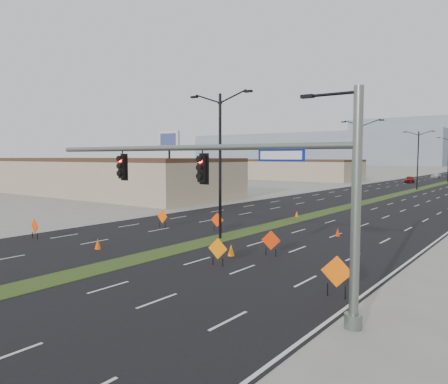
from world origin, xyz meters
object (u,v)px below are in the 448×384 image
Objects in this scene: car_far at (436,175)px; cone_0 at (98,244)px; signal_mast at (239,181)px; cone_3 at (297,214)px; car_left at (409,179)px; construction_sign_5 at (337,273)px; streetlight_3 at (448,158)px; construction_sign_1 at (162,217)px; construction_sign_0 at (35,227)px; streetlight_0 at (220,161)px; construction_sign_2 at (217,221)px; cone_2 at (338,232)px; streetlight_1 at (361,159)px; cone_1 at (231,250)px; construction_sign_3 at (271,241)px; streetlight_2 at (418,158)px; pole_sign_west at (169,146)px; construction_sign_4 at (218,250)px.

car_far reaches higher than cone_0.
signal_mast reaches higher than cone_3.
construction_sign_5 is at bearing -85.37° from car_left.
construction_sign_5 is (11.50, -91.30, -4.39)m from streetlight_3.
construction_sign_0 is at bearing -109.42° from construction_sign_1.
streetlight_0 is 7.01× the size of construction_sign_2.
car_far is at bearing 106.99° from streetlight_3.
signal_mast is at bearing -146.59° from construction_sign_5.
construction_sign_0 is 2.47× the size of cone_3.
cone_0 is at bearing -118.27° from streetlight_0.
streetlight_1 is at bearing 105.63° from cone_2.
construction_sign_1 is 0.87× the size of construction_sign_5.
cone_1 is (3.72, -3.85, -5.08)m from streetlight_0.
car_far is 103.27m from construction_sign_1.
construction_sign_5 reaches higher than car_far.
construction_sign_3 is 2.35m from cone_1.
construction_sign_3 is at bearing -67.72° from cone_3.
construction_sign_5 reaches higher than construction_sign_0.
cone_3 is at bearing 134.21° from cone_2.
construction_sign_3 is (7.59, -4.79, 0.05)m from construction_sign_2.
signal_mast reaches higher than cone_2.
streetlight_0 is 6.64× the size of construction_sign_1.
car_left is at bearing 97.04° from cone_1.
car_far reaches higher than cone_3.
signal_mast reaches higher than construction_sign_2.
streetlight_2 is 63.64m from cone_0.
pole_sign_west is (-24.65, 21.72, 2.16)m from signal_mast.
construction_sign_2 is (4.50, 1.37, -0.05)m from construction_sign_1.
cone_1 is at bearing -45.99° from streetlight_0.
car_left is 85.31m from construction_sign_5.
streetlight_2 is 7.01× the size of construction_sign_2.
streetlight_1 reaches higher than car_left.
car_far is 93.19m from pole_sign_west.
streetlight_0 and streetlight_1 have the same top height.
construction_sign_1 is at bearing 155.13° from cone_1.
construction_sign_2 is 8.95m from cone_2.
streetlight_3 is 83.49m from construction_sign_1.
streetlight_3 is 6.64× the size of construction_sign_1.
cone_0 is at bearing -95.79° from car_left.
car_left is 6.27× the size of cone_1.
construction_sign_4 is (-4.07, 3.91, -3.93)m from signal_mast.
cone_1 is 17.37m from cone_3.
streetlight_2 reaches higher than construction_sign_1.
cone_0 is 23.53m from pole_sign_west.
construction_sign_3 reaches higher than construction_sign_4.
signal_mast is 94.39m from streetlight_3.
streetlight_2 is 6.64× the size of construction_sign_1.
streetlight_3 is 21.60m from car_far.
construction_sign_5 is at bearing -32.41° from streetlight_0.
construction_sign_4 is at bearing 14.80° from construction_sign_0.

